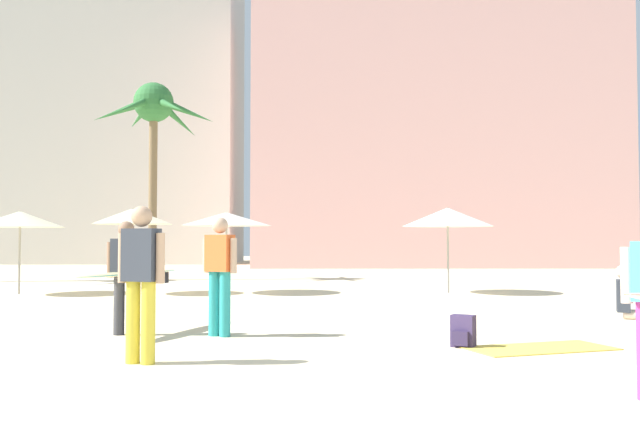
% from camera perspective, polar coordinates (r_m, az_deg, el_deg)
% --- Properties ---
extents(ground, '(120.00, 120.00, 0.00)m').
position_cam_1_polar(ground, '(5.86, -4.32, -15.98)').
color(ground, beige).
extents(hotel_pink, '(19.88, 8.67, 15.32)m').
position_cam_1_polar(hotel_pink, '(40.49, 9.09, 6.62)').
color(hotel_pink, beige).
rests_on(hotel_pink, ground).
extents(hotel_tower_gray, '(16.74, 8.22, 23.89)m').
position_cam_1_polar(hotel_tower_gray, '(48.57, -16.81, 10.33)').
color(hotel_tower_gray, '#BCB7AD').
rests_on(hotel_tower_gray, ground).
extents(palm_tree_far_left, '(4.61, 4.20, 7.21)m').
position_cam_1_polar(palm_tree_far_left, '(26.28, -13.53, 7.84)').
color(palm_tree_far_left, brown).
rests_on(palm_tree_far_left, ground).
extents(cafe_umbrella_0, '(2.26, 2.26, 2.19)m').
position_cam_1_polar(cafe_umbrella_0, '(19.90, -23.48, -0.44)').
color(cafe_umbrella_0, gray).
rests_on(cafe_umbrella_0, ground).
extents(cafe_umbrella_1, '(2.46, 2.46, 2.30)m').
position_cam_1_polar(cafe_umbrella_1, '(19.01, 10.48, -0.30)').
color(cafe_umbrella_1, gray).
rests_on(cafe_umbrella_1, ground).
extents(cafe_umbrella_2, '(2.09, 2.09, 2.26)m').
position_cam_1_polar(cafe_umbrella_2, '(19.05, -15.19, -0.24)').
color(cafe_umbrella_2, gray).
rests_on(cafe_umbrella_2, ground).
extents(cafe_umbrella_3, '(2.43, 2.43, 2.17)m').
position_cam_1_polar(cafe_umbrella_3, '(18.83, -7.71, -0.46)').
color(cafe_umbrella_3, gray).
rests_on(cafe_umbrella_3, ground).
extents(beach_towel, '(2.08, 1.41, 0.01)m').
position_cam_1_polar(beach_towel, '(9.52, 17.65, -10.53)').
color(beach_towel, '#F4CC4C').
rests_on(beach_towel, ground).
extents(backpack, '(0.35, 0.34, 0.42)m').
position_cam_1_polar(backpack, '(9.38, 11.70, -9.52)').
color(backpack, '#3C2F54').
rests_on(backpack, ground).
extents(person_far_left, '(1.18, 2.66, 1.69)m').
position_cam_1_polar(person_far_left, '(10.83, -15.52, -4.73)').
color(person_far_left, '#3D3D42').
rests_on(person_far_left, ground).
extents(person_mid_left, '(0.96, 0.67, 0.96)m').
position_cam_1_polar(person_mid_left, '(13.68, 24.33, -6.49)').
color(person_mid_left, beige).
rests_on(person_mid_left, ground).
extents(person_mid_center, '(0.60, 0.34, 1.79)m').
position_cam_1_polar(person_mid_center, '(8.16, -14.53, -5.04)').
color(person_mid_center, gold).
rests_on(person_mid_center, ground).
extents(person_near_left, '(0.57, 0.39, 1.74)m').
position_cam_1_polar(person_near_left, '(10.27, -8.27, -4.67)').
color(person_near_left, teal).
rests_on(person_near_left, ground).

